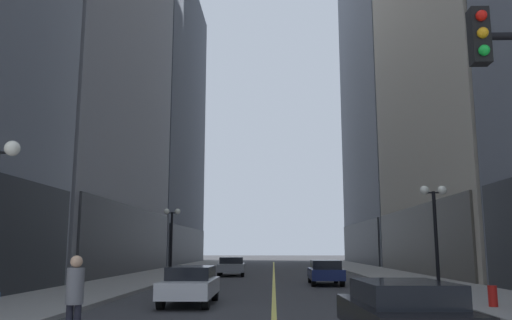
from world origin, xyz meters
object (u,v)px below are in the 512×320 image
at_px(pedestrian_in_grey_suit, 75,294).
at_px(street_lamp_left_far, 172,227).
at_px(fire_hydrant_right, 493,298).
at_px(car_navy, 325,271).
at_px(car_grey, 231,266).
at_px(street_lamp_right_mid, 435,215).
at_px(car_white, 191,284).
at_px(car_black, 402,311).

xyz_separation_m(pedestrian_in_grey_suit, street_lamp_left_far, (-2.50, 22.14, 2.18)).
xyz_separation_m(pedestrian_in_grey_suit, fire_hydrant_right, (10.80, 6.70, -0.67)).
distance_m(car_navy, pedestrian_in_grey_suit, 19.57).
relative_size(car_grey, street_lamp_left_far, 0.99).
height_order(car_navy, car_grey, same).
height_order(car_navy, street_lamp_right_mid, street_lamp_right_mid).
height_order(car_white, street_lamp_right_mid, street_lamp_right_mid).
xyz_separation_m(car_black, pedestrian_in_grey_suit, (-6.47, -0.47, 0.35)).
bearing_deg(street_lamp_left_far, pedestrian_in_grey_suit, -83.57).
xyz_separation_m(car_navy, street_lamp_left_far, (-9.19, 3.76, 2.54)).
distance_m(street_lamp_left_far, street_lamp_right_mid, 17.33).
relative_size(car_black, pedestrian_in_grey_suit, 2.46).
xyz_separation_m(car_grey, street_lamp_right_mid, (9.44, -16.96, 2.54)).
relative_size(car_black, street_lamp_left_far, 1.02).
height_order(car_grey, street_lamp_left_far, street_lamp_left_far).
height_order(car_white, street_lamp_left_far, street_lamp_left_far).
relative_size(car_black, fire_hydrant_right, 5.63).
relative_size(car_grey, fire_hydrant_right, 5.46).
bearing_deg(fire_hydrant_right, street_lamp_left_far, 130.74).
relative_size(pedestrian_in_grey_suit, street_lamp_left_far, 0.41).
relative_size(car_black, street_lamp_right_mid, 1.02).
xyz_separation_m(car_black, street_lamp_left_far, (-8.96, 21.67, 2.54)).
relative_size(pedestrian_in_grey_suit, street_lamp_right_mid, 0.41).
bearing_deg(fire_hydrant_right, car_white, 170.35).
height_order(car_white, car_navy, same).
relative_size(street_lamp_left_far, fire_hydrant_right, 5.54).
xyz_separation_m(car_black, car_navy, (0.23, 17.91, -0.00)).
bearing_deg(street_lamp_right_mid, street_lamp_left_far, 137.63).
bearing_deg(street_lamp_right_mid, pedestrian_in_grey_suit, -134.55).
relative_size(car_navy, fire_hydrant_right, 5.17).
distance_m(car_grey, street_lamp_left_far, 6.75).
relative_size(car_white, street_lamp_left_far, 0.95).
distance_m(car_white, street_lamp_right_mid, 9.92).
relative_size(car_navy, pedestrian_in_grey_suit, 2.27).
height_order(car_black, street_lamp_left_far, street_lamp_left_far).
bearing_deg(car_black, pedestrian_in_grey_suit, -175.81).
bearing_deg(street_lamp_left_far, street_lamp_right_mid, -42.37).
xyz_separation_m(car_grey, pedestrian_in_grey_suit, (-0.86, -27.42, 0.35)).
bearing_deg(pedestrian_in_grey_suit, street_lamp_right_mid, 45.45).
bearing_deg(car_navy, car_grey, 122.83).
bearing_deg(car_black, car_grey, 101.74).
height_order(car_black, pedestrian_in_grey_suit, pedestrian_in_grey_suit).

